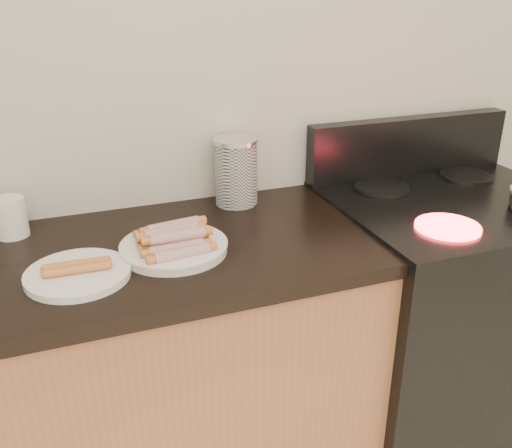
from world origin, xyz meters
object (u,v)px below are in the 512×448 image
object	(u,v)px
canister	(236,171)
mug	(10,217)
main_plate	(174,249)
stove	(439,323)
side_plate	(78,274)

from	to	relation	value
canister	mug	bearing A→B (deg)	-178.56
main_plate	mug	distance (m)	0.47
stove	mug	xyz separation A→B (m)	(-1.30, 0.23, 0.50)
side_plate	mug	distance (m)	0.34
mug	stove	bearing A→B (deg)	-9.94
stove	canister	world-z (taller)	canister
canister	mug	distance (m)	0.66
side_plate	mug	size ratio (longest dim) A/B	2.28
stove	mug	distance (m)	1.41
main_plate	side_plate	distance (m)	0.25
stove	side_plate	size ratio (longest dim) A/B	3.68
main_plate	mug	size ratio (longest dim) A/B	2.53
side_plate	mug	world-z (taller)	mug
canister	mug	size ratio (longest dim) A/B	1.92
main_plate	mug	world-z (taller)	mug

